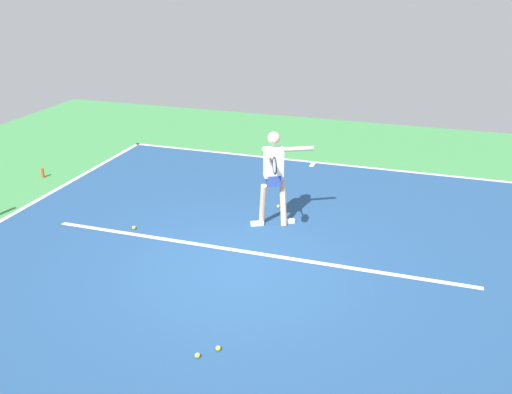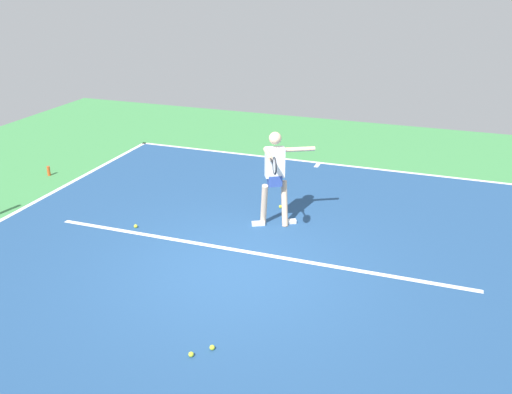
{
  "view_description": "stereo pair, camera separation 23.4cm",
  "coord_description": "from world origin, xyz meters",
  "px_view_note": "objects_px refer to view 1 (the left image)",
  "views": [
    {
      "loc": [
        -2.69,
        7.23,
        4.43
      ],
      "look_at": [
        -0.03,
        -0.92,
        0.9
      ],
      "focal_mm": 39.44,
      "sensor_mm": 36.0,
      "label": 1
    },
    {
      "loc": [
        -2.92,
        7.15,
        4.43
      ],
      "look_at": [
        -0.03,
        -0.92,
        0.9
      ],
      "focal_mm": 39.44,
      "sensor_mm": 36.0,
      "label": 2
    }
  ],
  "objects_px": {
    "tennis_player": "(274,173)",
    "water_bottle": "(43,173)",
    "tennis_ball_far_corner": "(198,355)",
    "tennis_ball_near_service_line": "(218,348)",
    "tennis_ball_near_player": "(278,206)",
    "tennis_ball_by_sideline": "(134,228)"
  },
  "relations": [
    {
      "from": "tennis_ball_far_corner",
      "to": "water_bottle",
      "type": "height_order",
      "value": "water_bottle"
    },
    {
      "from": "tennis_ball_far_corner",
      "to": "water_bottle",
      "type": "distance_m",
      "value": 7.55
    },
    {
      "from": "tennis_player",
      "to": "tennis_ball_near_player",
      "type": "xyz_separation_m",
      "value": [
        0.13,
        -0.79,
        -0.99
      ]
    },
    {
      "from": "tennis_ball_by_sideline",
      "to": "water_bottle",
      "type": "height_order",
      "value": "water_bottle"
    },
    {
      "from": "tennis_player",
      "to": "tennis_ball_by_sideline",
      "type": "height_order",
      "value": "tennis_player"
    },
    {
      "from": "tennis_player",
      "to": "tennis_ball_near_player",
      "type": "bearing_deg",
      "value": -108.5
    },
    {
      "from": "tennis_player",
      "to": "tennis_ball_near_player",
      "type": "distance_m",
      "value": 1.27
    },
    {
      "from": "tennis_ball_near_service_line",
      "to": "tennis_ball_near_player",
      "type": "relative_size",
      "value": 1.0
    },
    {
      "from": "tennis_player",
      "to": "water_bottle",
      "type": "relative_size",
      "value": 8.09
    },
    {
      "from": "tennis_ball_near_service_line",
      "to": "tennis_ball_by_sideline",
      "type": "distance_m",
      "value": 3.9
    },
    {
      "from": "tennis_player",
      "to": "tennis_ball_by_sideline",
      "type": "distance_m",
      "value": 2.73
    },
    {
      "from": "tennis_ball_by_sideline",
      "to": "tennis_ball_near_player",
      "type": "bearing_deg",
      "value": -141.67
    },
    {
      "from": "tennis_player",
      "to": "tennis_ball_near_service_line",
      "type": "bearing_deg",
      "value": 67.84
    },
    {
      "from": "tennis_ball_near_service_line",
      "to": "tennis_ball_far_corner",
      "type": "bearing_deg",
      "value": 47.92
    },
    {
      "from": "tennis_ball_far_corner",
      "to": "tennis_ball_near_service_line",
      "type": "height_order",
      "value": "same"
    },
    {
      "from": "tennis_ball_near_service_line",
      "to": "tennis_ball_near_player",
      "type": "bearing_deg",
      "value": -83.41
    },
    {
      "from": "tennis_ball_near_service_line",
      "to": "water_bottle",
      "type": "distance_m",
      "value": 7.57
    },
    {
      "from": "tennis_ball_near_service_line",
      "to": "water_bottle",
      "type": "bearing_deg",
      "value": -36.76
    },
    {
      "from": "tennis_ball_near_service_line",
      "to": "tennis_ball_near_player",
      "type": "xyz_separation_m",
      "value": [
        0.52,
        -4.52,
        0.0
      ]
    },
    {
      "from": "tennis_player",
      "to": "tennis_ball_far_corner",
      "type": "xyz_separation_m",
      "value": [
        -0.2,
        3.94,
        -0.99
      ]
    },
    {
      "from": "tennis_ball_far_corner",
      "to": "tennis_ball_near_service_line",
      "type": "bearing_deg",
      "value": -132.08
    },
    {
      "from": "tennis_ball_far_corner",
      "to": "tennis_ball_near_service_line",
      "type": "relative_size",
      "value": 1.0
    }
  ]
}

